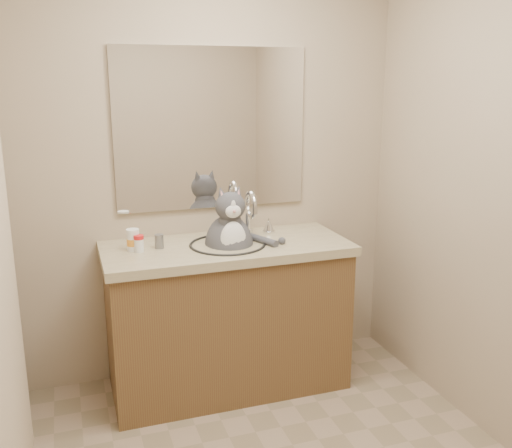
{
  "coord_description": "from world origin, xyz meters",
  "views": [
    {
      "loc": [
        -0.81,
        -1.92,
        1.73
      ],
      "look_at": [
        0.06,
        0.65,
        1.03
      ],
      "focal_mm": 40.0,
      "sensor_mm": 36.0,
      "label": 1
    }
  ],
  "objects": [
    {
      "name": "pill_bottle_orange",
      "position": [
        -0.5,
        1.0,
        0.91
      ],
      "size": [
        0.07,
        0.07,
        0.12
      ],
      "rotation": [
        0.0,
        0.0,
        0.06
      ],
      "color": "white",
      "rests_on": "vanity"
    },
    {
      "name": "pill_bottle_redcap",
      "position": [
        -0.47,
        0.97,
        0.9
      ],
      "size": [
        0.05,
        0.05,
        0.09
      ],
      "rotation": [
        0.0,
        0.0,
        -0.01
      ],
      "color": "white",
      "rests_on": "vanity"
    },
    {
      "name": "grey_canister",
      "position": [
        -0.36,
        1.0,
        0.89
      ],
      "size": [
        0.06,
        0.06,
        0.08
      ],
      "rotation": [
        0.0,
        0.0,
        -0.3
      ],
      "color": "slate",
      "rests_on": "vanity"
    },
    {
      "name": "cat",
      "position": [
        0.02,
        0.96,
        0.86
      ],
      "size": [
        0.38,
        0.31,
        0.53
      ],
      "rotation": [
        0.0,
        0.0,
        -0.04
      ],
      "color": "#424247",
      "rests_on": "vanity"
    },
    {
      "name": "mirror",
      "position": [
        0.0,
        1.24,
        1.45
      ],
      "size": [
        1.1,
        0.02,
        0.9
      ],
      "primitive_type": "cube",
      "color": "white",
      "rests_on": "room"
    },
    {
      "name": "room",
      "position": [
        0.0,
        0.0,
        1.2
      ],
      "size": [
        2.22,
        2.52,
        2.42
      ],
      "color": "gray",
      "rests_on": "ground"
    },
    {
      "name": "vanity",
      "position": [
        0.0,
        0.96,
        0.44
      ],
      "size": [
        1.34,
        0.59,
        1.12
      ],
      "color": "brown",
      "rests_on": "ground"
    }
  ]
}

